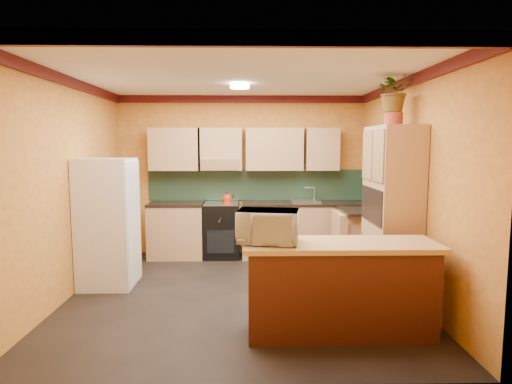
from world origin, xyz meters
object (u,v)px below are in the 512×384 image
at_px(pantry, 391,213).
at_px(breakfast_bar, 339,291).
at_px(microwave, 268,226).
at_px(fridge, 108,223).
at_px(base_cabinets_back, 259,231).
at_px(stove, 222,230).

bearing_deg(pantry, breakfast_bar, -129.51).
bearing_deg(pantry, microwave, -146.63).
distance_m(fridge, breakfast_bar, 3.18).
bearing_deg(base_cabinets_back, pantry, -51.52).
height_order(stove, breakfast_bar, stove).
height_order(stove, pantry, pantry).
height_order(base_cabinets_back, microwave, microwave).
xyz_separation_m(base_cabinets_back, fridge, (-2.04, -1.45, 0.41)).
bearing_deg(stove, fridge, -134.23).
xyz_separation_m(fridge, microwave, (2.05, -1.53, 0.24)).
bearing_deg(stove, base_cabinets_back, 0.00).
relative_size(base_cabinets_back, microwave, 6.31).
distance_m(base_cabinets_back, stove, 0.63).
bearing_deg(base_cabinets_back, stove, -180.00).
xyz_separation_m(stove, fridge, (-1.42, -1.45, 0.39)).
bearing_deg(fridge, stove, 45.77).
relative_size(base_cabinets_back, pantry, 1.74).
distance_m(base_cabinets_back, fridge, 2.54).
xyz_separation_m(base_cabinets_back, pantry, (1.56, -1.96, 0.61)).
bearing_deg(breakfast_bar, stove, 114.23).
distance_m(base_cabinets_back, breakfast_bar, 3.07).
relative_size(fridge, breakfast_bar, 0.94).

